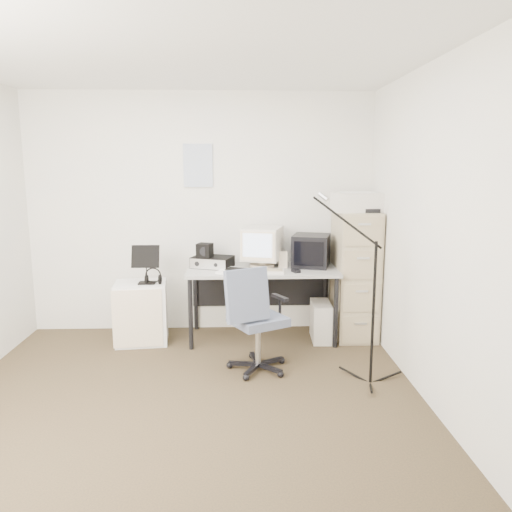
{
  "coord_description": "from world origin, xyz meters",
  "views": [
    {
      "loc": [
        0.39,
        -3.46,
        1.76
      ],
      "look_at": [
        0.55,
        0.95,
        0.95
      ],
      "focal_mm": 35.0,
      "sensor_mm": 36.0,
      "label": 1
    }
  ],
  "objects_px": {
    "desk": "(262,303)",
    "office_chair": "(258,318)",
    "filing_cabinet": "(355,275)",
    "side_cart": "(141,313)"
  },
  "relations": [
    {
      "from": "side_cart",
      "to": "desk",
      "type": "bearing_deg",
      "value": -2.19
    },
    {
      "from": "desk",
      "to": "office_chair",
      "type": "xyz_separation_m",
      "value": [
        -0.07,
        -0.81,
        0.1
      ]
    },
    {
      "from": "office_chair",
      "to": "side_cart",
      "type": "xyz_separation_m",
      "value": [
        -1.14,
        0.73,
        -0.16
      ]
    },
    {
      "from": "filing_cabinet",
      "to": "desk",
      "type": "height_order",
      "value": "filing_cabinet"
    },
    {
      "from": "filing_cabinet",
      "to": "office_chair",
      "type": "xyz_separation_m",
      "value": [
        -1.02,
        -0.84,
        -0.18
      ]
    },
    {
      "from": "filing_cabinet",
      "to": "office_chair",
      "type": "relative_size",
      "value": 1.39
    },
    {
      "from": "filing_cabinet",
      "to": "desk",
      "type": "distance_m",
      "value": 0.99
    },
    {
      "from": "desk",
      "to": "side_cart",
      "type": "distance_m",
      "value": 1.21
    },
    {
      "from": "filing_cabinet",
      "to": "side_cart",
      "type": "height_order",
      "value": "filing_cabinet"
    },
    {
      "from": "desk",
      "to": "office_chair",
      "type": "height_order",
      "value": "office_chair"
    }
  ]
}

